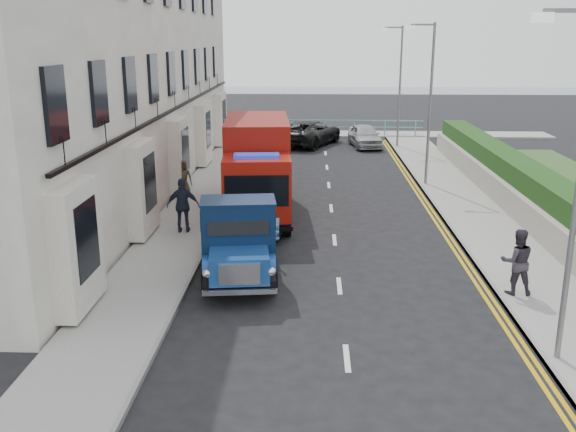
{
  "coord_description": "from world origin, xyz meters",
  "views": [
    {
      "loc": [
        -0.77,
        -14.07,
        6.48
      ],
      "look_at": [
        -1.45,
        3.89,
        1.4
      ],
      "focal_mm": 40.0,
      "sensor_mm": 36.0,
      "label": 1
    }
  ],
  "objects_px": {
    "lamp_mid": "(428,95)",
    "lamp_near": "(574,172)",
    "red_lorry": "(257,166)",
    "bedford_lorry": "(239,245)",
    "parked_car_front": "(258,213)",
    "lamp_far": "(398,80)"
  },
  "relations": [
    {
      "from": "lamp_near",
      "to": "lamp_mid",
      "type": "xyz_separation_m",
      "value": [
        0.0,
        16.0,
        0.0
      ]
    },
    {
      "from": "lamp_near",
      "to": "lamp_mid",
      "type": "relative_size",
      "value": 1.0
    },
    {
      "from": "lamp_far",
      "to": "parked_car_front",
      "type": "distance_m",
      "value": 18.61
    },
    {
      "from": "lamp_mid",
      "to": "lamp_near",
      "type": "bearing_deg",
      "value": -90.0
    },
    {
      "from": "lamp_near",
      "to": "bedford_lorry",
      "type": "height_order",
      "value": "lamp_near"
    },
    {
      "from": "lamp_mid",
      "to": "parked_car_front",
      "type": "height_order",
      "value": "lamp_mid"
    },
    {
      "from": "lamp_far",
      "to": "parked_car_front",
      "type": "bearing_deg",
      "value": -111.74
    },
    {
      "from": "lamp_near",
      "to": "red_lorry",
      "type": "relative_size",
      "value": 1.02
    },
    {
      "from": "lamp_far",
      "to": "parked_car_front",
      "type": "height_order",
      "value": "lamp_far"
    },
    {
      "from": "bedford_lorry",
      "to": "lamp_mid",
      "type": "bearing_deg",
      "value": 52.91
    },
    {
      "from": "lamp_far",
      "to": "lamp_near",
      "type": "bearing_deg",
      "value": -90.0
    },
    {
      "from": "lamp_far",
      "to": "red_lorry",
      "type": "xyz_separation_m",
      "value": [
        -6.95,
        -14.97,
        -2.13
      ]
    },
    {
      "from": "parked_car_front",
      "to": "lamp_far",
      "type": "bearing_deg",
      "value": 62.58
    },
    {
      "from": "lamp_mid",
      "to": "lamp_far",
      "type": "xyz_separation_m",
      "value": [
        0.0,
        10.0,
        0.0
      ]
    },
    {
      "from": "lamp_mid",
      "to": "bedford_lorry",
      "type": "bearing_deg",
      "value": -120.29
    },
    {
      "from": "lamp_near",
      "to": "bedford_lorry",
      "type": "distance_m",
      "value": 8.59
    },
    {
      "from": "red_lorry",
      "to": "lamp_far",
      "type": "bearing_deg",
      "value": 60.6
    },
    {
      "from": "lamp_mid",
      "to": "red_lorry",
      "type": "bearing_deg",
      "value": -144.42
    },
    {
      "from": "lamp_near",
      "to": "lamp_mid",
      "type": "bearing_deg",
      "value": 90.0
    },
    {
      "from": "lamp_mid",
      "to": "bedford_lorry",
      "type": "relative_size",
      "value": 1.38
    },
    {
      "from": "lamp_mid",
      "to": "parked_car_front",
      "type": "relative_size",
      "value": 1.94
    },
    {
      "from": "lamp_far",
      "to": "red_lorry",
      "type": "bearing_deg",
      "value": -114.9
    }
  ]
}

